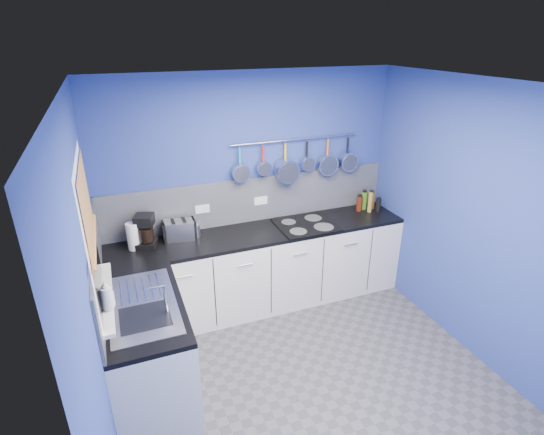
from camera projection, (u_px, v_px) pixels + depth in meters
floor at (307, 376)px, 3.81m from camera, size 3.20×3.00×0.02m
ceiling at (320, 85)px, 2.79m from camera, size 3.20×3.00×0.02m
wall_back at (251, 191)px, 4.59m from camera, size 3.20×0.02×2.50m
wall_front at (454, 394)px, 2.01m from camera, size 3.20×0.02×2.50m
wall_left at (92, 295)px, 2.77m from camera, size 0.02×3.00×2.50m
wall_right at (472, 222)px, 3.84m from camera, size 0.02×3.00×2.50m
backsplash_back at (252, 200)px, 4.61m from camera, size 3.20×0.02×0.50m
backsplash_left at (97, 265)px, 3.33m from camera, size 0.02×1.80×0.50m
cabinet_run_back at (261, 270)px, 4.66m from camera, size 3.20×0.60×0.86m
worktop_back at (261, 233)px, 4.47m from camera, size 3.20×0.60×0.04m
cabinet_run_left at (150, 352)px, 3.46m from camera, size 0.60×1.20×0.86m
worktop_left at (143, 307)px, 3.27m from camera, size 0.60×1.20×0.04m
window_frame at (90, 235)px, 2.91m from camera, size 0.01×1.00×1.10m
window_glass at (91, 234)px, 2.91m from camera, size 0.01×0.90×1.00m
bamboo_blind at (86, 204)px, 2.83m from camera, size 0.01×0.90×0.55m
window_sill at (106, 296)px, 3.13m from camera, size 0.10×0.98×0.03m
sink_unit at (143, 304)px, 3.26m from camera, size 0.50×0.95×0.01m
mixer_tap at (165, 299)px, 3.11m from camera, size 0.12×0.08×0.26m
socket_left at (202, 209)px, 4.42m from camera, size 0.15×0.01×0.09m
socket_right at (261, 201)px, 4.64m from camera, size 0.15×0.01×0.09m
pot_rail at (296, 140)px, 4.49m from camera, size 1.45×0.02×0.02m
soap_bottle_a at (106, 294)px, 2.92m from camera, size 0.10×0.10×0.24m
soap_bottle_b at (107, 294)px, 2.98m from camera, size 0.10×0.10×0.17m
paper_towel at (133, 236)px, 4.05m from camera, size 0.14×0.14×0.27m
coffee_maker at (146, 231)px, 4.08m from camera, size 0.24×0.25×0.33m
toaster at (179, 230)px, 4.27m from camera, size 0.33×0.23×0.20m
canister at (196, 231)px, 4.32m from camera, size 0.10×0.10×0.13m
hob at (306, 225)px, 4.59m from camera, size 0.62×0.55×0.01m
pan_0 at (240, 163)px, 4.35m from camera, size 0.19×0.08×0.38m
pan_1 at (263, 159)px, 4.42m from camera, size 0.15×0.08×0.34m
pan_2 at (285, 162)px, 4.53m from camera, size 0.26×0.13×0.45m
pan_3 at (307, 155)px, 4.59m from camera, size 0.16×0.08×0.35m
pan_4 at (327, 156)px, 4.70m from camera, size 0.24×0.08×0.43m
pan_5 at (347, 153)px, 4.77m from camera, size 0.21×0.10×0.40m
condiment_0 at (372, 201)px, 5.00m from camera, size 0.07×0.07×0.20m
condiment_1 at (364, 200)px, 4.99m from camera, size 0.07×0.07×0.21m
condiment_2 at (359, 204)px, 4.94m from camera, size 0.07×0.07×0.18m
condiment_3 at (378, 205)px, 4.92m from camera, size 0.06×0.06×0.15m
condiment_4 at (370, 202)px, 4.90m from camera, size 0.05×0.05×0.25m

